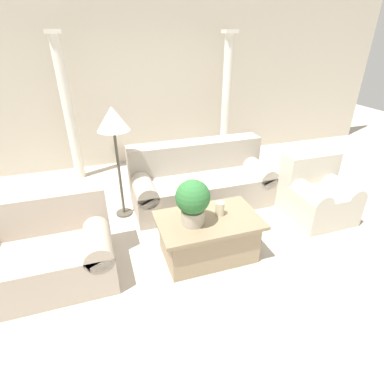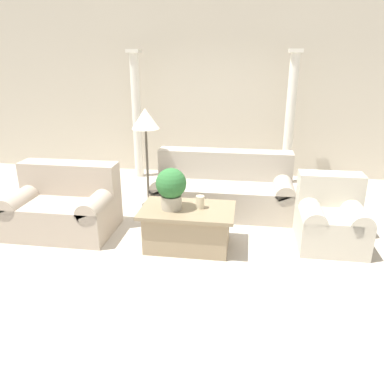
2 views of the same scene
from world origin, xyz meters
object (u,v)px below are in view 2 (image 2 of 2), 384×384
object	(u,v)px
floor_lamp	(145,123)
armchair	(331,217)
loveseat	(64,205)
potted_plant	(171,187)
coffee_table	(188,227)
sofa_long	(223,188)

from	to	relation	value
floor_lamp	armchair	bearing A→B (deg)	-18.45
loveseat	potted_plant	xyz separation A→B (m)	(1.50, -0.25, 0.42)
potted_plant	armchair	xyz separation A→B (m)	(1.92, 0.38, -0.43)
coffee_table	armchair	xyz separation A→B (m)	(1.73, 0.35, 0.09)
loveseat	floor_lamp	bearing A→B (deg)	47.76
potted_plant	armchair	distance (m)	2.00
loveseat	floor_lamp	size ratio (longest dim) A/B	0.88
potted_plant	armchair	bearing A→B (deg)	11.20
loveseat	floor_lamp	world-z (taller)	floor_lamp
coffee_table	floor_lamp	world-z (taller)	floor_lamp
loveseat	sofa_long	bearing A→B (deg)	25.98
loveseat	armchair	world-z (taller)	loveseat
coffee_table	potted_plant	xyz separation A→B (m)	(-0.19, -0.03, 0.52)
armchair	loveseat	bearing A→B (deg)	-177.83
sofa_long	coffee_table	distance (m)	1.27
loveseat	coffee_table	size ratio (longest dim) A/B	1.18
coffee_table	floor_lamp	bearing A→B (deg)	123.92
sofa_long	armchair	distance (m)	1.63
loveseat	armchair	distance (m)	3.42
coffee_table	armchair	distance (m)	1.77
loveseat	armchair	xyz separation A→B (m)	(3.42, 0.13, -0.01)
sofa_long	loveseat	distance (m)	2.27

